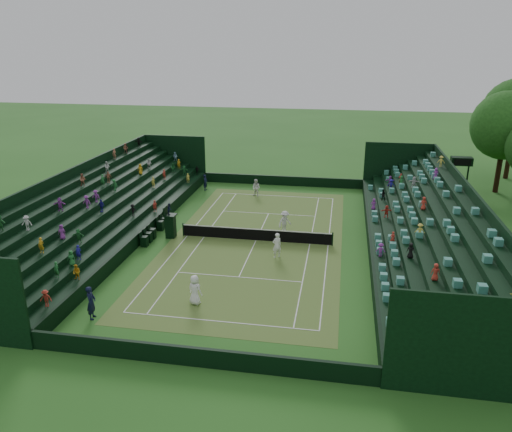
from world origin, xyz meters
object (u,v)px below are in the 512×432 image
object	(u,v)px
umpire_chair	(170,223)
player_far_west	(256,188)
tennis_net	(256,234)
player_near_west	(195,290)
player_near_east	(277,245)
player_far_east	(285,222)

from	to	relation	value
umpire_chair	player_far_west	size ratio (longest dim) A/B	1.63
tennis_net	umpire_chair	world-z (taller)	umpire_chair
tennis_net	player_far_west	world-z (taller)	player_far_west
player_near_west	player_far_west	size ratio (longest dim) A/B	1.05
player_near_west	player_far_west	bearing A→B (deg)	-69.70
player_near_east	player_far_west	size ratio (longest dim) A/B	1.08
player_far_east	player_near_east	bearing A→B (deg)	-134.18
player_near_east	player_far_east	xyz separation A→B (m)	(-0.03, 4.88, -0.01)
player_near_east	player_far_west	distance (m)	14.85
tennis_net	umpire_chair	bearing A→B (deg)	-175.99
umpire_chair	player_far_west	xyz separation A→B (m)	(4.64, 11.93, -0.33)
umpire_chair	player_far_east	distance (m)	8.96
umpire_chair	player_far_west	world-z (taller)	umpire_chair
tennis_net	player_far_east	bearing A→B (deg)	46.17
player_far_west	player_far_east	size ratio (longest dim) A/B	0.94
player_near_west	tennis_net	bearing A→B (deg)	-80.16
player_near_west	player_far_east	distance (m)	12.80
player_far_east	player_far_west	bearing A→B (deg)	68.23
player_near_east	umpire_chair	bearing A→B (deg)	-46.97
umpire_chair	player_near_east	world-z (taller)	umpire_chair
player_near_east	player_far_east	distance (m)	4.88
player_near_east	player_far_west	bearing A→B (deg)	-106.01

